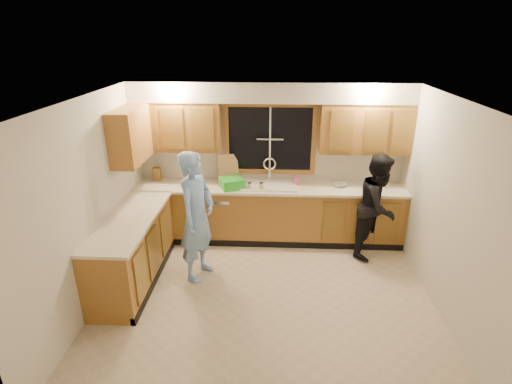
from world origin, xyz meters
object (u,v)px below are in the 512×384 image
sink (269,189)px  soap_bottle (296,179)px  stove (117,274)px  dish_crate (232,183)px  knife_block (157,174)px  dishwasher (216,215)px  woman (378,206)px  bowl (340,185)px  man (197,217)px

sink → soap_bottle: sink is taller
stove → dish_crate: size_ratio=2.70×
knife_block → soap_bottle: 2.25m
dishwasher → stove: 2.04m
stove → woman: 3.71m
dishwasher → bowl: 2.03m
stove → dish_crate: bearing=54.6°
man → soap_bottle: (1.36, 1.21, 0.11)m
knife_block → bowl: bearing=-9.2°
stove → knife_block: bearing=90.5°
stove → dish_crate: 2.18m
stove → man: (0.87, 0.72, 0.44)m
woman → bowl: 0.68m
stove → bowl: bearing=32.7°
stove → bowl: size_ratio=4.54×
dish_crate → bowl: bearing=5.0°
woman → dish_crate: size_ratio=4.73×
sink → woman: woman is taller
man → woman: size_ratio=1.13×
bowl → dish_crate: bearing=-175.0°
dishwasher → knife_block: bearing=169.6°
woman → bowl: woman is taller
dishwasher → soap_bottle: 1.41m
dish_crate → soap_bottle: 1.02m
man → dish_crate: man is taller
woman → dishwasher: bearing=116.3°
knife_block → dish_crate: knife_block is taller
sink → woman: bearing=-13.8°
dish_crate → bowl: (1.68, 0.15, -0.05)m
woman → soap_bottle: size_ratio=9.35×
soap_bottle → sink: bearing=-167.3°
dishwasher → dish_crate: bearing=-18.1°
dish_crate → bowl: size_ratio=1.69×
stove → woman: size_ratio=0.57×
dish_crate → bowl: 1.69m
knife_block → sink: bearing=-12.0°
knife_block → soap_bottle: (2.25, -0.07, -0.02)m
stove → soap_bottle: size_ratio=5.33×
dishwasher → man: 1.20m
dish_crate → dishwasher: bearing=161.9°
sink → stove: (-1.80, -1.82, -0.41)m
knife_block → bowl: knife_block is taller
man → knife_block: size_ratio=8.28×
stove → dishwasher: bearing=62.3°
sink → dishwasher: size_ratio=1.05×
sink → soap_bottle: bearing=12.7°
woman → knife_block: woman is taller
woman → soap_bottle: bearing=102.5°
stove → bowl: (2.91, 1.87, 0.49)m
man → soap_bottle: 1.82m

